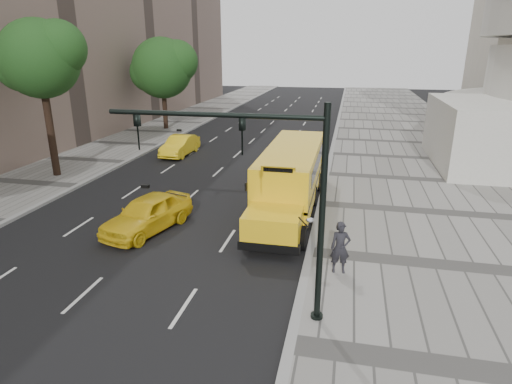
% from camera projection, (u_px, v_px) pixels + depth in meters
% --- Properties ---
extents(ground, '(140.00, 140.00, 0.00)m').
position_uv_depth(ground, '(208.00, 198.00, 23.08)').
color(ground, black).
rests_on(ground, ground).
extents(sidewalk_museum, '(12.00, 140.00, 0.15)m').
position_uv_depth(sidewalk_museum, '(445.00, 214.00, 20.64)').
color(sidewalk_museum, gray).
rests_on(sidewalk_museum, ground).
extents(sidewalk_far, '(6.00, 140.00, 0.15)m').
position_uv_depth(sidewalk_far, '(31.00, 183.00, 25.27)').
color(sidewalk_far, gray).
rests_on(sidewalk_far, ground).
extents(curb_museum, '(0.30, 140.00, 0.15)m').
position_uv_depth(curb_museum, '(320.00, 205.00, 21.85)').
color(curb_museum, gray).
rests_on(curb_museum, ground).
extents(curb_far, '(0.30, 140.00, 0.15)m').
position_uv_depth(curb_far, '(76.00, 187.00, 24.67)').
color(curb_far, gray).
rests_on(curb_far, ground).
extents(tree_b, '(5.06, 4.50, 9.34)m').
position_uv_depth(tree_b, '(41.00, 58.00, 24.51)').
color(tree_b, black).
rests_on(tree_b, ground).
extents(tree_c, '(6.36, 5.65, 8.71)m').
position_uv_depth(tree_c, '(163.00, 68.00, 40.41)').
color(tree_c, black).
rests_on(tree_c, ground).
extents(school_bus, '(2.96, 11.56, 3.19)m').
position_uv_depth(school_bus, '(291.00, 173.00, 21.35)').
color(school_bus, yellow).
rests_on(school_bus, ground).
extents(taxi_near, '(3.08, 4.99, 1.59)m').
position_uv_depth(taxi_near, '(148.00, 213.00, 18.73)').
color(taxi_near, yellow).
rests_on(taxi_near, ground).
extents(taxi_far, '(1.68, 4.49, 1.46)m').
position_uv_depth(taxi_far, '(180.00, 146.00, 32.08)').
color(taxi_far, yellow).
rests_on(taxi_far, ground).
extents(pedestrian, '(0.74, 0.54, 1.88)m').
position_uv_depth(pedestrian, '(340.00, 248.00, 14.86)').
color(pedestrian, black).
rests_on(pedestrian, sidewalk_museum).
extents(traffic_signal, '(6.18, 0.36, 6.40)m').
position_uv_depth(traffic_signal, '(271.00, 187.00, 11.62)').
color(traffic_signal, black).
rests_on(traffic_signal, ground).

